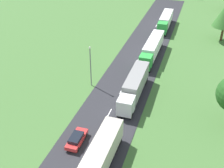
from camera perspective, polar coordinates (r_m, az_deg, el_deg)
The scene contains 8 objects.
road at distance 45.19m, azimuth -0.69°, elevation -6.19°, with size 10.00×140.00×0.06m, color #2B2B30.
lane_marking_centre at distance 42.59m, azimuth -2.21°, elevation -8.93°, with size 0.16×120.00×0.01m.
truck_lead at distance 34.86m, azimuth -3.21°, elevation -15.73°, with size 2.60×14.66×3.62m.
truck_second at distance 48.41m, azimuth 4.54°, elevation -0.31°, with size 2.54×13.16×3.80m.
truck_third at distance 62.45m, azimuth 8.10°, elevation 7.18°, with size 2.68×14.85×3.66m.
truck_fourth at distance 79.92m, azimuth 10.69°, elevation 12.42°, with size 2.59×13.30×3.44m.
car_second at distance 40.11m, azimuth -7.14°, elevation -10.91°, with size 1.77×4.35×1.37m.
lamppost_second at distance 50.46m, azimuth -4.35°, elevation 3.96°, with size 0.36×0.36×7.78m.
Camera 1 is at (11.43, -9.25, 27.82)m, focal length 45.42 mm.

